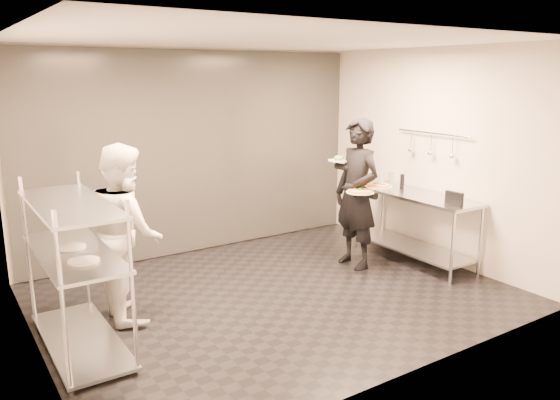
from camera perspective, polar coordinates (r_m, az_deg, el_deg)
room_shell at (r=6.91m, az=-5.72°, el=4.19°), size 5.00×4.00×2.80m
pass_rack at (r=5.26m, az=-20.62°, el=-6.55°), size 0.60×1.60×1.50m
prep_counter at (r=7.45m, az=13.85°, el=-1.56°), size 0.60×1.80×0.92m
utensil_rail at (r=7.46m, az=15.54°, el=5.57°), size 0.07×1.20×0.31m
waiter at (r=7.03m, az=8.04°, el=0.64°), size 0.48×0.71×1.92m
chef at (r=5.75m, az=-15.83°, el=-3.20°), size 0.75×0.93×1.80m
pizza_plate_near at (r=6.77m, az=8.39°, el=0.90°), size 0.35×0.35×0.05m
pizza_plate_far at (r=6.91m, az=10.25°, el=1.49°), size 0.33×0.33×0.05m
salad_plate at (r=7.11m, az=6.18°, el=4.28°), size 0.28×0.28×0.07m
pos_monitor at (r=6.82m, az=17.73°, el=0.13°), size 0.06×0.24×0.17m
bottle_green at (r=7.52m, az=11.56°, el=2.02°), size 0.07×0.07×0.26m
bottle_clear at (r=8.03m, az=10.64°, el=2.47°), size 0.06×0.06×0.19m
bottle_dark at (r=7.66m, az=12.65°, el=1.92°), size 0.06×0.06×0.20m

